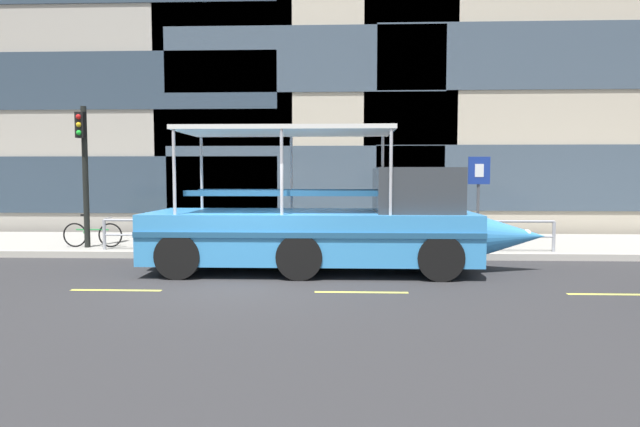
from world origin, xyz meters
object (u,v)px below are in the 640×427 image
Objects in this scene: traffic_light_pole at (84,162)px; parking_sign at (479,187)px; duck_tour_boat at (333,226)px; pedestrian_near_bow at (428,210)px; leaned_bicycle at (92,234)px.

parking_sign is at bearing 0.03° from traffic_light_pole.
pedestrian_near_bow is at bearing 52.11° from duck_tour_boat.
leaned_bicycle is 1.01× the size of pedestrian_near_bow.
pedestrian_near_bow is (-1.19, 1.15, -0.71)m from parking_sign.
parking_sign is at bearing -0.45° from leaned_bicycle.
traffic_light_pole is 2.08m from leaned_bicycle.
traffic_light_pole reaches higher than leaned_bicycle.
leaned_bicycle is 0.19× the size of duck_tour_boat.
parking_sign is 1.48× the size of leaned_bicycle.
traffic_light_pole is 7.71m from duck_tour_boat.
pedestrian_near_bow is (2.81, 3.61, 0.16)m from duck_tour_boat.
parking_sign reaches higher than leaned_bicycle.
duck_tour_boat is at bearing -18.95° from traffic_light_pole.
parking_sign is 1.81m from pedestrian_near_bow.
parking_sign is 11.09m from leaned_bicycle.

